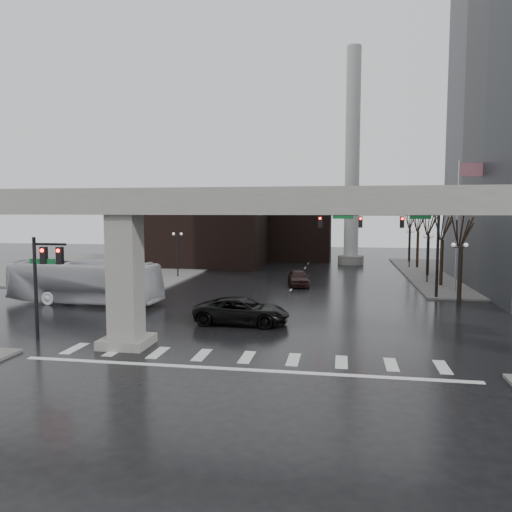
% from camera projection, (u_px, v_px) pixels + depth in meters
% --- Properties ---
extents(ground, '(160.00, 160.00, 0.00)m').
position_uv_depth(ground, '(250.00, 352.00, 26.60)').
color(ground, black).
rests_on(ground, ground).
extents(sidewalk_nw, '(28.00, 36.00, 0.15)m').
position_uv_depth(sidewalk_nw, '(107.00, 267.00, 66.33)').
color(sidewalk_nw, slate).
rests_on(sidewalk_nw, ground).
extents(elevated_guideway, '(48.00, 2.60, 8.70)m').
position_uv_depth(elevated_guideway, '(274.00, 223.00, 25.77)').
color(elevated_guideway, gray).
rests_on(elevated_guideway, ground).
extents(building_far_left, '(16.00, 14.00, 10.00)m').
position_uv_depth(building_far_left, '(206.00, 229.00, 69.75)').
color(building_far_left, black).
rests_on(building_far_left, ground).
extents(building_far_mid, '(10.00, 10.00, 8.00)m').
position_uv_depth(building_far_mid, '(298.00, 234.00, 77.62)').
color(building_far_mid, black).
rests_on(building_far_mid, ground).
extents(smokestack, '(3.60, 3.60, 30.00)m').
position_uv_depth(smokestack, '(352.00, 169.00, 69.54)').
color(smokestack, beige).
rests_on(smokestack, ground).
extents(signal_mast_arm, '(12.12, 0.43, 8.00)m').
position_uv_depth(signal_mast_arm, '(392.00, 230.00, 43.01)').
color(signal_mast_arm, black).
rests_on(signal_mast_arm, ground).
extents(signal_left_pole, '(2.30, 0.30, 6.00)m').
position_uv_depth(signal_left_pole, '(44.00, 270.00, 28.80)').
color(signal_left_pole, black).
rests_on(signal_left_pole, ground).
extents(flagpole_assembly, '(2.06, 0.12, 12.00)m').
position_uv_depth(flagpole_assembly, '(461.00, 211.00, 44.93)').
color(flagpole_assembly, silver).
rests_on(flagpole_assembly, ground).
extents(lamp_right_0, '(1.22, 0.32, 5.11)m').
position_uv_depth(lamp_right_0, '(459.00, 264.00, 37.74)').
color(lamp_right_0, black).
rests_on(lamp_right_0, ground).
extents(lamp_right_1, '(1.22, 0.32, 5.11)m').
position_uv_depth(lamp_right_1, '(428.00, 250.00, 51.48)').
color(lamp_right_1, black).
rests_on(lamp_right_1, ground).
extents(lamp_right_2, '(1.22, 0.32, 5.11)m').
position_uv_depth(lamp_right_2, '(410.00, 242.00, 65.22)').
color(lamp_right_2, black).
rests_on(lamp_right_2, ground).
extents(lamp_left_0, '(1.22, 0.32, 5.11)m').
position_uv_depth(lamp_left_0, '(124.00, 259.00, 42.32)').
color(lamp_left_0, black).
rests_on(lamp_left_0, ground).
extents(lamp_left_1, '(1.22, 0.32, 5.11)m').
position_uv_depth(lamp_left_1, '(178.00, 247.00, 56.06)').
color(lamp_left_1, black).
rests_on(lamp_left_1, ground).
extents(lamp_left_2, '(1.22, 0.32, 5.11)m').
position_uv_depth(lamp_left_2, '(210.00, 240.00, 69.80)').
color(lamp_left_2, black).
rests_on(lamp_left_2, ground).
extents(tree_right_0, '(1.09, 1.58, 7.50)m').
position_uv_depth(tree_right_0, '(461.00, 268.00, 41.57)').
color(tree_right_0, black).
rests_on(tree_right_0, ground).
extents(tree_right_1, '(1.09, 1.61, 7.67)m').
position_uv_depth(tree_right_1, '(442.00, 258.00, 49.42)').
color(tree_right_1, black).
rests_on(tree_right_1, ground).
extents(tree_right_2, '(1.10, 1.63, 7.85)m').
position_uv_depth(tree_right_2, '(428.00, 251.00, 57.26)').
color(tree_right_2, black).
rests_on(tree_right_2, ground).
extents(tree_right_3, '(1.11, 1.66, 8.02)m').
position_uv_depth(tree_right_3, '(418.00, 246.00, 65.11)').
color(tree_right_3, black).
rests_on(tree_right_3, ground).
extents(tree_right_4, '(1.12, 1.69, 8.19)m').
position_uv_depth(tree_right_4, '(410.00, 242.00, 72.95)').
color(tree_right_4, black).
rests_on(tree_right_4, ground).
extents(pickup_truck, '(6.39, 3.07, 1.76)m').
position_uv_depth(pickup_truck, '(242.00, 311.00, 33.12)').
color(pickup_truck, black).
rests_on(pickup_truck, ground).
extents(city_bus, '(12.95, 3.97, 3.55)m').
position_uv_depth(city_bus, '(85.00, 282.00, 40.38)').
color(city_bus, silver).
rests_on(city_bus, ground).
extents(far_car, '(2.76, 5.11, 1.65)m').
position_uv_depth(far_car, '(298.00, 278.00, 50.05)').
color(far_car, black).
rests_on(far_car, ground).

